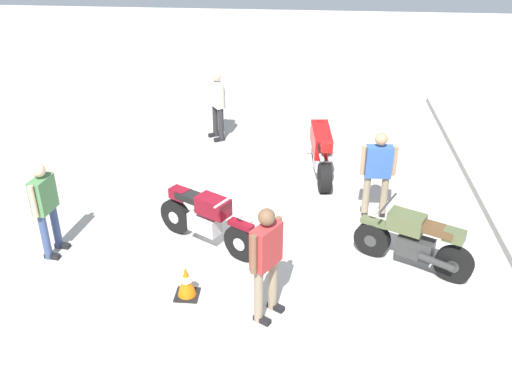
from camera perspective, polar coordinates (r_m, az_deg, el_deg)
name	(u,v)px	position (r m, az deg, el deg)	size (l,w,h in m)	color
ground_plane	(246,223)	(10.58, -1.00, -3.10)	(40.00, 40.00, 0.00)	#B7B2A8
curb_edge	(504,231)	(11.11, 23.38, -3.59)	(14.00, 0.30, 0.15)	#9C978F
motorcycle_maroon_cruiser	(206,219)	(9.74, -4.94, -2.65)	(1.18, 1.85, 1.09)	black
motorcycle_olive_vintage	(414,242)	(9.51, 15.40, -4.77)	(1.07, 1.81, 1.07)	black
motorcycle_red_sportbike	(321,150)	(12.08, 6.49, 4.13)	(1.96, 0.70, 1.14)	black
person_in_blue_shirt	(378,170)	(10.59, 12.00, 2.15)	(0.32, 0.65, 1.67)	gray
person_in_red_shirt	(266,256)	(7.91, 1.03, -6.38)	(0.62, 0.50, 1.76)	gray
person_in_green_shirt	(45,204)	(9.89, -20.21, -1.10)	(0.65, 0.36, 1.66)	#384772
person_in_white_shirt	(217,101)	(13.80, -3.85, 8.99)	(0.59, 0.50, 1.67)	#262628
traffic_cone	(186,282)	(8.76, -6.94, -8.84)	(0.36, 0.36, 0.53)	black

